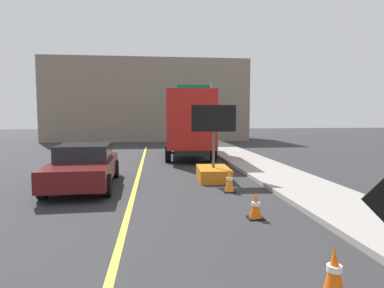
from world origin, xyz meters
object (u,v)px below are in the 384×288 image
(arrow_board_trailer, at_px, (213,167))
(box_truck, at_px, (189,123))
(pickup_car, at_px, (84,165))
(traffic_cone_far_lane, at_px, (229,181))
(highway_guide_sign, at_px, (201,102))
(traffic_cone_mid_lane, at_px, (256,206))
(traffic_cone_near_sign, at_px, (334,272))

(arrow_board_trailer, xyz_separation_m, box_truck, (-0.20, 6.59, 1.43))
(pickup_car, xyz_separation_m, traffic_cone_far_lane, (4.54, -1.32, -0.34))
(highway_guide_sign, xyz_separation_m, traffic_cone_far_lane, (-1.49, -16.88, -3.07))
(highway_guide_sign, bearing_deg, traffic_cone_far_lane, -95.05)
(traffic_cone_mid_lane, bearing_deg, pickup_car, 138.93)
(highway_guide_sign, bearing_deg, traffic_cone_mid_lane, -94.37)
(highway_guide_sign, distance_m, traffic_cone_mid_lane, 19.82)
(arrow_board_trailer, xyz_separation_m, traffic_cone_near_sign, (0.14, -7.89, -0.14))
(pickup_car, bearing_deg, traffic_cone_far_lane, -16.26)
(box_truck, height_order, traffic_cone_far_lane, box_truck)
(pickup_car, bearing_deg, box_truck, 59.88)
(traffic_cone_far_lane, bearing_deg, arrow_board_trailer, 94.19)
(highway_guide_sign, bearing_deg, traffic_cone_near_sign, -93.75)
(pickup_car, height_order, traffic_cone_mid_lane, pickup_car)
(box_truck, xyz_separation_m, traffic_cone_far_lane, (0.35, -8.56, -1.56))
(box_truck, relative_size, traffic_cone_far_lane, 9.74)
(arrow_board_trailer, bearing_deg, pickup_car, -171.67)
(box_truck, bearing_deg, highway_guide_sign, 77.55)
(highway_guide_sign, relative_size, traffic_cone_mid_lane, 8.51)
(box_truck, distance_m, traffic_cone_near_sign, 14.57)
(arrow_board_trailer, xyz_separation_m, highway_guide_sign, (1.64, 14.92, 2.94))
(arrow_board_trailer, bearing_deg, traffic_cone_near_sign, -88.98)
(traffic_cone_near_sign, bearing_deg, pickup_car, 122.05)
(pickup_car, relative_size, traffic_cone_near_sign, 6.82)
(traffic_cone_near_sign, xyz_separation_m, traffic_cone_far_lane, (0.00, 5.92, 0.02))
(traffic_cone_near_sign, bearing_deg, traffic_cone_mid_lane, 89.91)
(box_truck, relative_size, traffic_cone_mid_lane, 11.94)
(arrow_board_trailer, relative_size, traffic_cone_near_sign, 3.95)
(arrow_board_trailer, distance_m, traffic_cone_mid_lane, 4.61)
(highway_guide_sign, bearing_deg, box_truck, -102.45)
(traffic_cone_mid_lane, bearing_deg, highway_guide_sign, 85.63)
(pickup_car, distance_m, highway_guide_sign, 16.91)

